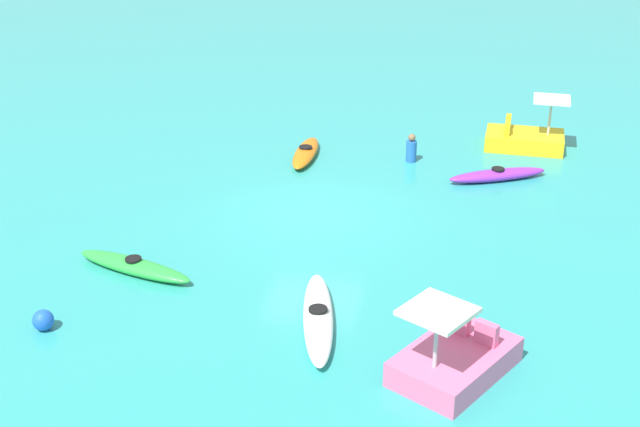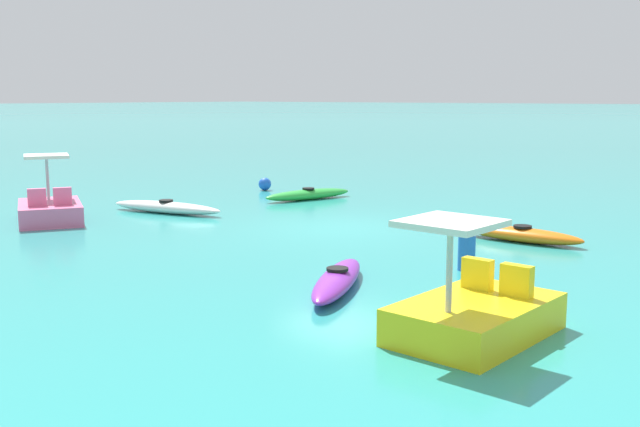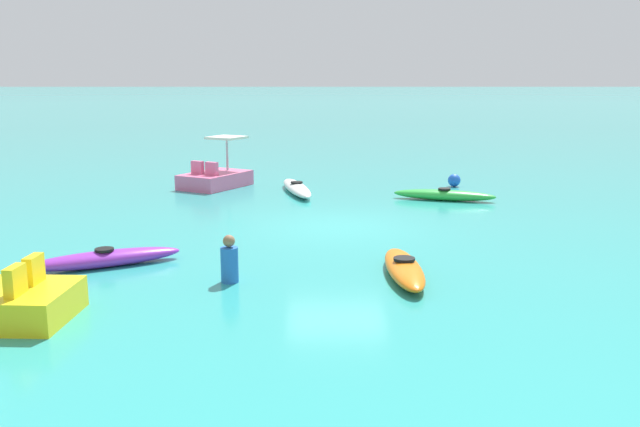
% 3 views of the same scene
% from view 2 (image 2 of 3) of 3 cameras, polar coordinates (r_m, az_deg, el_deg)
% --- Properties ---
extents(ground_plane, '(600.00, 600.00, 0.00)m').
position_cam_2_polar(ground_plane, '(18.21, 1.32, -1.08)').
color(ground_plane, teal).
extents(kayak_purple, '(1.83, 2.93, 0.37)m').
position_cam_2_polar(kayak_purple, '(12.41, 1.35, -5.13)').
color(kayak_purple, purple).
rests_on(kayak_purple, ground_plane).
extents(kayak_green, '(1.43, 3.12, 0.37)m').
position_cam_2_polar(kayak_green, '(23.09, -0.91, 1.48)').
color(kayak_green, green).
rests_on(kayak_green, ground_plane).
extents(kayak_orange, '(2.76, 0.70, 0.37)m').
position_cam_2_polar(kayak_orange, '(16.99, 15.31, -1.58)').
color(kayak_orange, orange).
rests_on(kayak_orange, ground_plane).
extents(kayak_white, '(3.63, 1.36, 0.37)m').
position_cam_2_polar(kayak_white, '(20.86, -11.77, 0.48)').
color(kayak_white, white).
rests_on(kayak_white, ground_plane).
extents(pedal_boat_yellow, '(1.61, 2.51, 1.68)m').
position_cam_2_polar(pedal_boat_yellow, '(10.18, 11.85, -7.50)').
color(pedal_boat_yellow, yellow).
rests_on(pedal_boat_yellow, ground_plane).
extents(pedal_boat_pink, '(2.83, 2.49, 1.68)m').
position_cam_2_polar(pedal_boat_pink, '(20.21, -20.09, 0.34)').
color(pedal_boat_pink, pink).
rests_on(pedal_boat_pink, ground_plane).
extents(buoy_blue, '(0.43, 0.43, 0.43)m').
position_cam_2_polar(buoy_blue, '(25.43, -4.27, 2.28)').
color(buoy_blue, blue).
rests_on(buoy_blue, ground_plane).
extents(person_near_shore, '(0.44, 0.44, 0.88)m').
position_cam_2_polar(person_near_shore, '(13.96, 11.23, -2.76)').
color(person_near_shore, blue).
rests_on(person_near_shore, ground_plane).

